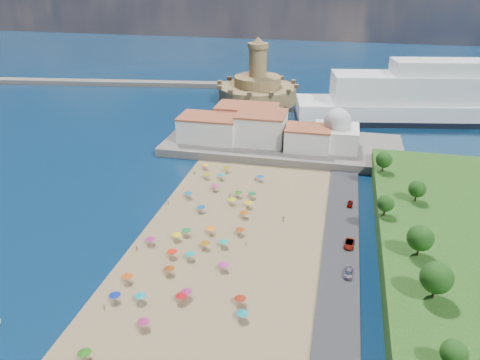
# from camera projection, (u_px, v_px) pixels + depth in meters

# --- Properties ---
(ground) EXTENTS (700.00, 700.00, 0.00)m
(ground) POSITION_uv_depth(u_px,v_px,m) (203.00, 248.00, 118.24)
(ground) COLOR #071938
(ground) RESTS_ON ground
(terrace) EXTENTS (90.00, 36.00, 3.00)m
(terrace) POSITION_uv_depth(u_px,v_px,m) (282.00, 145.00, 180.18)
(terrace) COLOR #59544C
(terrace) RESTS_ON ground
(jetty) EXTENTS (18.00, 70.00, 2.40)m
(jetty) POSITION_uv_depth(u_px,v_px,m) (245.00, 116.00, 215.59)
(jetty) COLOR #59544C
(jetty) RESTS_ON ground
(breakwater) EXTENTS (199.03, 34.77, 2.60)m
(breakwater) POSITION_uv_depth(u_px,v_px,m) (98.00, 83.00, 274.64)
(breakwater) COLOR #59544C
(breakwater) RESTS_ON ground
(waterfront_buildings) EXTENTS (57.00, 29.00, 11.00)m
(waterfront_buildings) POSITION_uv_depth(u_px,v_px,m) (250.00, 127.00, 180.62)
(waterfront_buildings) COLOR silver
(waterfront_buildings) RESTS_ON terrace
(domed_building) EXTENTS (16.00, 16.00, 15.00)m
(domed_building) POSITION_uv_depth(u_px,v_px,m) (336.00, 132.00, 171.31)
(domed_building) COLOR silver
(domed_building) RESTS_ON terrace
(fortress) EXTENTS (40.00, 40.00, 32.40)m
(fortress) POSITION_uv_depth(u_px,v_px,m) (257.00, 89.00, 239.79)
(fortress) COLOR #9B7C4D
(fortress) RESTS_ON ground
(cruise_ship) EXTENTS (154.41, 49.60, 33.40)m
(cruise_ship) POSITION_uv_depth(u_px,v_px,m) (469.00, 100.00, 208.04)
(cruise_ship) COLOR black
(cruise_ship) RESTS_ON ground
(beach_parasols) EXTENTS (31.53, 114.61, 2.20)m
(beach_parasols) POSITION_uv_depth(u_px,v_px,m) (186.00, 263.00, 108.60)
(beach_parasols) COLOR gray
(beach_parasols) RESTS_ON beach
(beachgoers) EXTENTS (35.43, 95.88, 1.81)m
(beachgoers) POSITION_uv_depth(u_px,v_px,m) (200.00, 235.00, 121.90)
(beachgoers) COLOR tan
(beachgoers) RESTS_ON beach
(parked_cars) EXTENTS (2.87, 71.48, 1.40)m
(parked_cars) POSITION_uv_depth(u_px,v_px,m) (349.00, 262.00, 110.29)
(parked_cars) COLOR gray
(parked_cars) RESTS_ON promenade
(hillside_trees) EXTENTS (13.41, 110.73, 8.06)m
(hillside_trees) POSITION_uv_depth(u_px,v_px,m) (418.00, 264.00, 94.53)
(hillside_trees) COLOR #382314
(hillside_trees) RESTS_ON hillside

